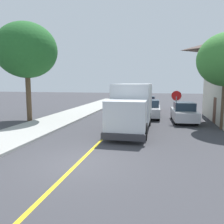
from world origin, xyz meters
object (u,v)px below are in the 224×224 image
parked_car_near (150,109)px  parked_van_across (184,113)px  box_truck (132,105)px  street_tree_near (26,51)px  parked_car_mid (148,104)px  stop_sign (176,101)px

parked_car_near → parked_van_across: bearing=-32.4°
box_truck → street_tree_near: street_tree_near is taller
street_tree_near → parked_car_near: bearing=20.7°
box_truck → parked_van_across: (3.83, 4.02, -0.97)m
parked_car_mid → parked_van_across: same height
stop_sign → street_tree_near: size_ratio=0.32×
parked_car_near → parked_car_mid: same height
parked_car_mid → parked_van_across: (3.39, -7.46, 0.00)m
parked_van_across → stop_sign: (-0.71, -0.85, 1.06)m
parked_van_across → stop_sign: size_ratio=1.69×
parked_car_near → parked_van_across: same height
parked_car_mid → street_tree_near: street_tree_near is taller
box_truck → parked_car_mid: bearing=87.8°
stop_sign → parked_car_mid: bearing=107.9°
parked_van_across → parked_car_mid: bearing=114.5°
box_truck → parked_van_across: 5.64m
box_truck → parked_van_across: size_ratio=1.61×
stop_sign → street_tree_near: bearing=-174.5°
box_truck → parked_car_mid: box_truck is taller
box_truck → stop_sign: 4.46m
parked_car_near → stop_sign: bearing=-51.0°
parked_car_near → street_tree_near: street_tree_near is taller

